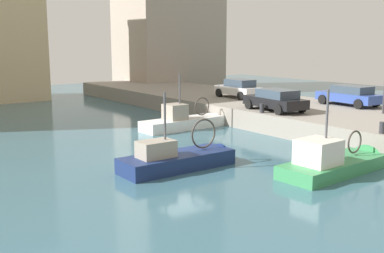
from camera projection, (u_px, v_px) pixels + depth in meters
water_surface at (181, 156)px, 22.93m from camera, size 80.00×80.00×0.00m
quay_wall at (332, 120)px, 29.48m from camera, size 9.00×56.00×1.20m
fishing_boat_green at (338, 168)px, 20.10m from camera, size 6.26×2.21×4.44m
fishing_boat_navy at (184, 165)px, 20.78m from camera, size 5.97×2.02×4.19m
fishing_boat_white at (187, 126)px, 30.13m from camera, size 6.43×1.94×4.22m
parked_car_white at (239, 88)px, 35.86m from camera, size 1.94×3.92×1.42m
parked_car_blue at (350, 95)px, 31.59m from camera, size 2.12×4.37×1.34m
parked_car_black at (276, 100)px, 29.17m from camera, size 2.37×4.41×1.35m
mooring_bollard_south at (382, 128)px, 22.15m from camera, size 0.28×0.28×0.55m
mooring_bollard_mid at (262, 108)px, 28.51m from camera, size 0.28×0.28×0.55m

